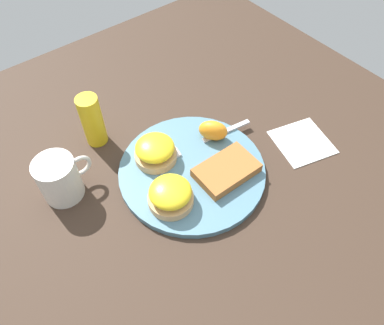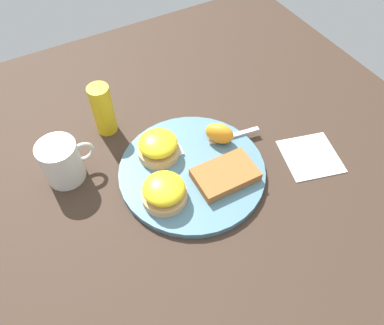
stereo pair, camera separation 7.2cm
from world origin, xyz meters
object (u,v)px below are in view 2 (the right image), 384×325
(condiment_bottle, at_px, (103,110))
(fork, at_px, (205,144))
(sandwich_benedict_left, at_px, (158,146))
(orange_wedge, at_px, (219,133))
(hashbrown_patty, at_px, (225,175))
(sandwich_benedict_right, at_px, (164,191))
(cup, at_px, (62,162))

(condiment_bottle, bearing_deg, fork, -44.14)
(fork, relative_size, condiment_bottle, 1.86)
(sandwich_benedict_left, xyz_separation_m, orange_wedge, (0.12, -0.03, -0.00))
(hashbrown_patty, bearing_deg, fork, 84.84)
(hashbrown_patty, distance_m, fork, 0.09)
(sandwich_benedict_left, distance_m, fork, 0.10)
(sandwich_benedict_left, height_order, condiment_bottle, condiment_bottle)
(sandwich_benedict_left, height_order, sandwich_benedict_right, same)
(sandwich_benedict_right, relative_size, hashbrown_patty, 0.71)
(orange_wedge, relative_size, cup, 0.57)
(sandwich_benedict_left, bearing_deg, orange_wedge, -12.85)
(orange_wedge, distance_m, cup, 0.31)
(sandwich_benedict_left, xyz_separation_m, cup, (-0.18, 0.05, 0.01))
(sandwich_benedict_left, relative_size, condiment_bottle, 0.72)
(hashbrown_patty, height_order, condiment_bottle, condiment_bottle)
(orange_wedge, bearing_deg, sandwich_benedict_left, 167.15)
(hashbrown_patty, xyz_separation_m, orange_wedge, (0.04, 0.09, 0.01))
(orange_wedge, relative_size, condiment_bottle, 0.52)
(hashbrown_patty, relative_size, fork, 0.54)
(fork, relative_size, cup, 2.07)
(sandwich_benedict_right, xyz_separation_m, orange_wedge, (0.16, 0.07, -0.00))
(sandwich_benedict_left, distance_m, orange_wedge, 0.13)
(sandwich_benedict_left, xyz_separation_m, fork, (0.09, -0.02, -0.02))
(cup, bearing_deg, orange_wedge, -14.25)
(sandwich_benedict_right, xyz_separation_m, condiment_bottle, (-0.03, 0.23, 0.02))
(sandwich_benedict_right, bearing_deg, cup, 133.18)
(fork, bearing_deg, orange_wedge, -9.58)
(orange_wedge, height_order, condiment_bottle, condiment_bottle)
(orange_wedge, height_order, cup, cup)
(hashbrown_patty, height_order, fork, hashbrown_patty)
(sandwich_benedict_left, bearing_deg, cup, 164.79)
(fork, bearing_deg, cup, 165.23)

